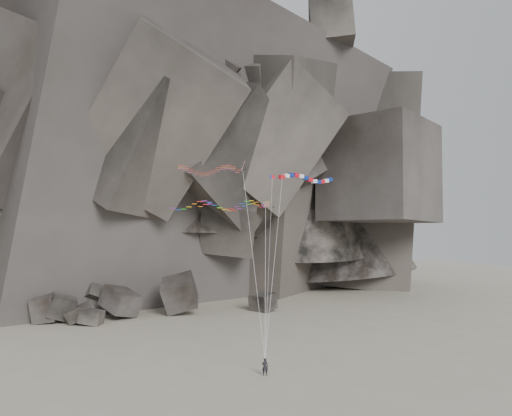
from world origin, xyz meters
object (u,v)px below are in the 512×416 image
object	(u,v)px
kite_flyer	(265,366)
delta_kite	(208,169)
banner_kite	(307,179)
parafoil_kite	(217,205)
pennant_kite	(271,209)

from	to	relation	value
kite_flyer	delta_kite	distance (m)	23.14
banner_kite	delta_kite	bearing A→B (deg)	167.27
banner_kite	kite_flyer	bearing A→B (deg)	-149.87
delta_kite	kite_flyer	bearing A→B (deg)	-47.92
kite_flyer	parafoil_kite	distance (m)	18.94
delta_kite	banner_kite	size ratio (longest dim) A/B	1.06
banner_kite	pennant_kite	distance (m)	10.32
delta_kite	parafoil_kite	size ratio (longest dim) A/B	1.29
kite_flyer	banner_kite	distance (m)	24.34
kite_flyer	pennant_kite	world-z (taller)	pennant_kite
banner_kite	parafoil_kite	xyz separation A→B (m)	(-12.28, -1.21, -3.55)
parafoil_kite	pennant_kite	xyz separation A→B (m)	(4.94, -4.81, -0.50)
kite_flyer	parafoil_kite	bearing A→B (deg)	-51.66
kite_flyer	banner_kite	world-z (taller)	banner_kite
kite_flyer	pennant_kite	distance (m)	16.76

